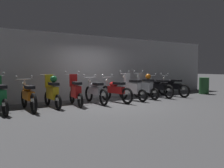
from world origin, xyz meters
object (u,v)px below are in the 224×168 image
at_px(motorbike_slot_1, 28,96).
at_px(motorbike_slot_5, 116,90).
at_px(motorbike_slot_8, 159,87).
at_px(trash_bin, 204,86).
at_px(motorbike_slot_2, 52,92).
at_px(motorbike_slot_4, 96,91).
at_px(motorbike_slot_9, 173,86).
at_px(motorbike_slot_7, 145,86).
at_px(motorbike_slot_0, 0,97).
at_px(motorbike_slot_3, 76,92).
at_px(motorbike_slot_6, 132,88).

distance_m(motorbike_slot_1, motorbike_slot_5, 3.49).
xyz_separation_m(motorbike_slot_8, trash_bin, (3.10, -0.29, -0.05)).
xyz_separation_m(motorbike_slot_2, motorbike_slot_4, (1.75, -0.06, -0.07)).
relative_size(motorbike_slot_2, motorbike_slot_4, 0.86).
bearing_deg(motorbike_slot_9, motorbike_slot_7, 177.77).
bearing_deg(motorbike_slot_7, trash_bin, -3.75).
bearing_deg(motorbike_slot_8, motorbike_slot_5, -176.11).
xyz_separation_m(motorbike_slot_7, motorbike_slot_9, (1.75, -0.07, -0.08)).
xyz_separation_m(motorbike_slot_0, motorbike_slot_3, (2.63, 0.12, 0.00)).
bearing_deg(motorbike_slot_0, motorbike_slot_6, 0.26).
distance_m(motorbike_slot_8, motorbike_slot_9, 0.88).
xyz_separation_m(motorbike_slot_3, motorbike_slot_6, (2.61, -0.10, 0.00)).
height_order(motorbike_slot_3, motorbike_slot_9, motorbike_slot_3).
xyz_separation_m(motorbike_slot_0, motorbike_slot_7, (6.12, 0.15, 0.04)).
distance_m(motorbike_slot_6, motorbike_slot_9, 2.63).
relative_size(motorbike_slot_0, trash_bin, 1.90).
bearing_deg(motorbike_slot_7, motorbike_slot_8, 1.62).
bearing_deg(motorbike_slot_4, motorbike_slot_8, 0.66).
distance_m(motorbike_slot_2, trash_bin, 8.35).
relative_size(motorbike_slot_6, motorbike_slot_8, 0.86).
bearing_deg(motorbike_slot_4, motorbike_slot_2, 178.03).
bearing_deg(trash_bin, motorbike_slot_8, 174.74).
bearing_deg(trash_bin, motorbike_slot_0, 179.39).
height_order(motorbike_slot_1, motorbike_slot_4, same).
height_order(motorbike_slot_0, motorbike_slot_5, motorbike_slot_0).
relative_size(motorbike_slot_3, motorbike_slot_4, 0.86).
bearing_deg(motorbike_slot_3, motorbike_slot_4, 1.00).
relative_size(motorbike_slot_2, motorbike_slot_3, 1.01).
relative_size(motorbike_slot_1, motorbike_slot_9, 1.00).
xyz_separation_m(motorbike_slot_5, trash_bin, (5.73, -0.11, -0.05)).
distance_m(motorbike_slot_7, motorbike_slot_8, 0.88).
relative_size(motorbike_slot_5, motorbike_slot_8, 1.00).
bearing_deg(motorbike_slot_9, motorbike_slot_2, 178.94).
height_order(motorbike_slot_1, motorbike_slot_6, motorbike_slot_6).
xyz_separation_m(motorbike_slot_4, motorbike_slot_7, (2.62, 0.02, 0.08)).
bearing_deg(motorbike_slot_8, motorbike_slot_2, 179.78).
relative_size(motorbike_slot_6, motorbike_slot_9, 0.86).
xyz_separation_m(motorbike_slot_9, trash_bin, (2.23, -0.19, -0.05)).
xyz_separation_m(motorbike_slot_3, motorbike_slot_5, (1.74, -0.12, -0.04)).
height_order(motorbike_slot_0, motorbike_slot_6, same).
bearing_deg(motorbike_slot_9, motorbike_slot_6, -178.65).
height_order(motorbike_slot_5, trash_bin, motorbike_slot_5).
distance_m(motorbike_slot_3, trash_bin, 7.47).
height_order(motorbike_slot_4, motorbike_slot_7, motorbike_slot_7).
height_order(motorbike_slot_2, motorbike_slot_4, motorbike_slot_2).
distance_m(motorbike_slot_0, motorbike_slot_3, 2.63).
bearing_deg(motorbike_slot_3, motorbike_slot_9, -0.41).
distance_m(motorbike_slot_4, motorbike_slot_6, 1.74).
bearing_deg(motorbike_slot_1, motorbike_slot_8, 1.20).
height_order(motorbike_slot_4, motorbike_slot_6, motorbike_slot_6).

